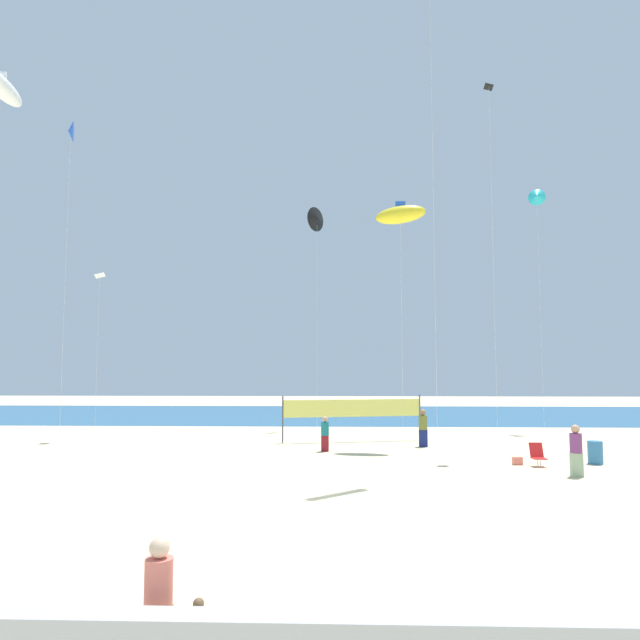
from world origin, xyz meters
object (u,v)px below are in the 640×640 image
toddler_figure (198,631)px  trash_barrel (595,453)px  folding_beach_chair (537,454)px  beach_handbag (517,461)px  kite_black_diamond (490,107)px  beachgoer_olive_shirt (423,427)px  kite_blue_delta (71,132)px  kite_white_inflatable (0,87)px  kite_yellow_inflatable (400,215)px  volleyball_net (353,410)px  kite_white_diamond (99,277)px  beachgoer_teal_shirt (325,433)px  beachgoer_plum_shirt (576,449)px  kite_cyan_delta (537,197)px  mother_figure (158,596)px  kite_black_delta (317,219)px

toddler_figure → trash_barrel: bearing=46.2°
toddler_figure → folding_beach_chair: (9.63, 15.47, -0.00)m
beach_handbag → kite_black_diamond: (0.28, 3.80, 16.37)m
beachgoer_olive_shirt → kite_blue_delta: kite_blue_delta is taller
kite_blue_delta → trash_barrel: bearing=-12.2°
folding_beach_chair → kite_white_inflatable: kite_white_inflatable is taller
beach_handbag → kite_black_diamond: size_ratio=0.02×
kite_yellow_inflatable → kite_white_inflatable: 18.06m
beachgoer_olive_shirt → volleyball_net: 3.95m
toddler_figure → volleyball_net: volleyball_net is taller
kite_white_diamond → kite_blue_delta: kite_blue_delta is taller
folding_beach_chair → kite_white_inflatable: 24.57m
toddler_figure → beachgoer_teal_shirt: 19.19m
beach_handbag → beachgoer_plum_shirt: bearing=-61.3°
kite_cyan_delta → kite_blue_delta: (-27.01, -7.56, 1.47)m
toddler_figure → kite_black_diamond: size_ratio=0.05×
beachgoer_teal_shirt → kite_black_diamond: (8.03, 0.41, 15.66)m
kite_cyan_delta → kite_blue_delta: kite_blue_delta is taller
folding_beach_chair → kite_blue_delta: kite_blue_delta is taller
toddler_figure → beachgoer_plum_shirt: 16.81m
trash_barrel → kite_white_diamond: 26.18m
volleyball_net → kite_black_diamond: bearing=-25.6°
kite_cyan_delta → kite_yellow_inflatable: (-9.64, -7.90, -3.24)m
beachgoer_teal_shirt → kite_blue_delta: 20.68m
folding_beach_chair → volleyball_net: volleyball_net is taller
beach_handbag → kite_blue_delta: size_ratio=0.02×
kite_yellow_inflatable → kite_white_diamond: (-16.50, 2.49, -2.73)m
beachgoer_teal_shirt → beachgoer_plum_shirt: 10.80m
mother_figure → volleyball_net: (3.10, 22.68, 0.76)m
beachgoer_olive_shirt → kite_black_diamond: 15.94m
toddler_figure → kite_white_diamond: 27.50m
folding_beach_chair → volleyball_net: size_ratio=0.12×
trash_barrel → beachgoer_plum_shirt: bearing=-124.1°
beachgoer_olive_shirt → trash_barrel: bearing=-85.2°
mother_figure → kite_white_diamond: size_ratio=0.18×
beach_handbag → kite_white_diamond: (-20.44, 7.76, 8.72)m
beach_handbag → kite_black_delta: 21.20m
kite_black_diamond → kite_white_diamond: 22.44m
kite_black_diamond → kite_black_delta: size_ratio=1.22×
kite_black_diamond → kite_yellow_inflatable: 6.65m
mother_figure → kite_black_delta: (0.95, 29.60, 12.82)m
mother_figure → folding_beach_chair: 18.47m
kite_black_delta → beachgoer_plum_shirt: bearing=-58.9°
folding_beach_chair → trash_barrel: size_ratio=0.98×
kite_cyan_delta → kite_white_inflatable: bearing=-146.2°
kite_cyan_delta → kite_yellow_inflatable: bearing=-140.7°
kite_yellow_inflatable → mother_figure: bearing=-104.8°
mother_figure → kite_black_diamond: kite_black_diamond is taller
toddler_figure → kite_white_diamond: size_ratio=0.10×
beachgoer_teal_shirt → kite_yellow_inflatable: bearing=150.5°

